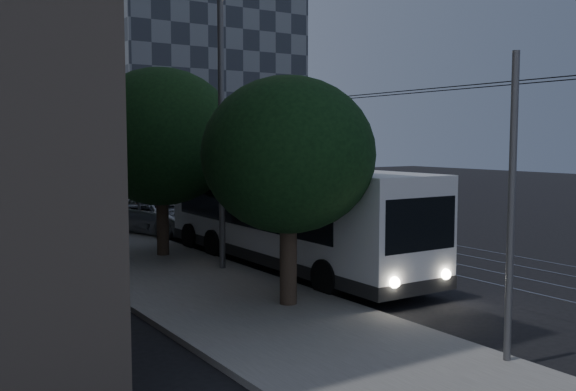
{
  "coord_description": "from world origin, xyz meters",
  "views": [
    {
      "loc": [
        -15.35,
        -17.74,
        4.37
      ],
      "look_at": [
        -1.68,
        3.27,
        2.17
      ],
      "focal_mm": 40.0,
      "sensor_mm": 36.0,
      "label": 1
    }
  ],
  "objects_px": {
    "trolleybus": "(283,214)",
    "streetlamp_near": "(232,81)",
    "car_white_b": "(116,202)",
    "car_white_d": "(43,187)",
    "car_white_c": "(59,193)",
    "streetlamp_far": "(77,102)",
    "pickup_silver": "(159,215)",
    "car_white_a": "(146,207)"
  },
  "relations": [
    {
      "from": "trolleybus",
      "to": "streetlamp_near",
      "type": "height_order",
      "value": "streetlamp_near"
    },
    {
      "from": "car_white_b",
      "to": "car_white_d",
      "type": "distance_m",
      "value": 14.63
    },
    {
      "from": "car_white_c",
      "to": "streetlamp_far",
      "type": "relative_size",
      "value": 0.34
    },
    {
      "from": "streetlamp_near",
      "to": "pickup_silver",
      "type": "bearing_deg",
      "value": 83.39
    },
    {
      "from": "streetlamp_far",
      "to": "streetlamp_near",
      "type": "bearing_deg",
      "value": -90.02
    },
    {
      "from": "car_white_d",
      "to": "streetlamp_near",
      "type": "height_order",
      "value": "streetlamp_near"
    },
    {
      "from": "trolleybus",
      "to": "car_white_a",
      "type": "xyz_separation_m",
      "value": [
        0.9,
        15.51,
        -1.18
      ]
    },
    {
      "from": "car_white_b",
      "to": "streetlamp_far",
      "type": "bearing_deg",
      "value": -165.68
    },
    {
      "from": "pickup_silver",
      "to": "streetlamp_far",
      "type": "height_order",
      "value": "streetlamp_far"
    },
    {
      "from": "trolleybus",
      "to": "car_white_b",
      "type": "distance_m",
      "value": 18.9
    },
    {
      "from": "car_white_c",
      "to": "trolleybus",
      "type": "bearing_deg",
      "value": -66.86
    },
    {
      "from": "pickup_silver",
      "to": "streetlamp_far",
      "type": "xyz_separation_m",
      "value": [
        -1.07,
        9.44,
        5.64
      ]
    },
    {
      "from": "car_white_d",
      "to": "car_white_b",
      "type": "bearing_deg",
      "value": -63.19
    },
    {
      "from": "pickup_silver",
      "to": "streetlamp_near",
      "type": "distance_m",
      "value": 10.82
    },
    {
      "from": "car_white_d",
      "to": "streetlamp_far",
      "type": "distance_m",
      "value": 15.63
    },
    {
      "from": "car_white_b",
      "to": "streetlamp_near",
      "type": "relative_size",
      "value": 0.44
    },
    {
      "from": "car_white_b",
      "to": "streetlamp_far",
      "type": "relative_size",
      "value": 0.42
    },
    {
      "from": "car_white_a",
      "to": "car_white_c",
      "type": "xyz_separation_m",
      "value": [
        -1.6,
        12.86,
        -0.04
      ]
    },
    {
      "from": "car_white_b",
      "to": "streetlamp_near",
      "type": "height_order",
      "value": "streetlamp_near"
    },
    {
      "from": "trolleybus",
      "to": "car_white_c",
      "type": "relative_size",
      "value": 3.63
    },
    {
      "from": "car_white_b",
      "to": "streetlamp_far",
      "type": "xyz_separation_m",
      "value": [
        -2.08,
        0.15,
        5.85
      ]
    },
    {
      "from": "car_white_c",
      "to": "car_white_b",
      "type": "bearing_deg",
      "value": -62.22
    },
    {
      "from": "trolleybus",
      "to": "car_white_d",
      "type": "relative_size",
      "value": 3.37
    },
    {
      "from": "car_white_a",
      "to": "car_white_d",
      "type": "distance_m",
      "value": 18.03
    },
    {
      "from": "pickup_silver",
      "to": "car_white_b",
      "type": "distance_m",
      "value": 9.35
    },
    {
      "from": "car_white_b",
      "to": "streetlamp_near",
      "type": "bearing_deg",
      "value": -78.05
    },
    {
      "from": "car_white_d",
      "to": "pickup_silver",
      "type": "bearing_deg",
      "value": -67.13
    },
    {
      "from": "car_white_b",
      "to": "streetlamp_near",
      "type": "xyz_separation_m",
      "value": [
        -2.09,
        -18.62,
        5.59
      ]
    },
    {
      "from": "car_white_a",
      "to": "streetlamp_near",
      "type": "xyz_separation_m",
      "value": [
        -2.68,
        -15.26,
        5.62
      ]
    },
    {
      "from": "car_white_b",
      "to": "streetlamp_far",
      "type": "height_order",
      "value": "streetlamp_far"
    },
    {
      "from": "pickup_silver",
      "to": "car_white_a",
      "type": "xyz_separation_m",
      "value": [
        1.6,
        5.93,
        -0.24
      ]
    },
    {
      "from": "car_white_a",
      "to": "streetlamp_far",
      "type": "bearing_deg",
      "value": 141.95
    },
    {
      "from": "streetlamp_near",
      "to": "car_white_d",
      "type": "bearing_deg",
      "value": 88.14
    },
    {
      "from": "pickup_silver",
      "to": "car_white_d",
      "type": "xyz_separation_m",
      "value": [
        0.0,
        23.89,
        -0.2
      ]
    },
    {
      "from": "car_white_c",
      "to": "streetlamp_far",
      "type": "bearing_deg",
      "value": -74.82
    },
    {
      "from": "pickup_silver",
      "to": "car_white_c",
      "type": "height_order",
      "value": "pickup_silver"
    },
    {
      "from": "car_white_a",
      "to": "streetlamp_near",
      "type": "height_order",
      "value": "streetlamp_near"
    },
    {
      "from": "pickup_silver",
      "to": "car_white_c",
      "type": "bearing_deg",
      "value": 69.08
    },
    {
      "from": "car_white_b",
      "to": "car_white_d",
      "type": "height_order",
      "value": "car_white_d"
    },
    {
      "from": "trolleybus",
      "to": "pickup_silver",
      "type": "distance_m",
      "value": 9.64
    },
    {
      "from": "car_white_b",
      "to": "car_white_d",
      "type": "relative_size",
      "value": 1.16
    },
    {
      "from": "car_white_a",
      "to": "car_white_b",
      "type": "distance_m",
      "value": 3.41
    }
  ]
}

